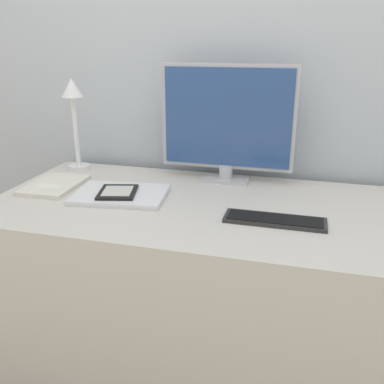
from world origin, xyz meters
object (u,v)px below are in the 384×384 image
at_px(monitor, 228,123).
at_px(ereader, 118,192).
at_px(desk_lamp, 74,109).
at_px(notebook, 54,185).
at_px(keyboard, 275,220).
at_px(laptop, 121,195).

distance_m(monitor, ereader, 0.51).
distance_m(desk_lamp, notebook, 0.36).
distance_m(monitor, keyboard, 0.50).
relative_size(laptop, desk_lamp, 0.90).
relative_size(monitor, desk_lamp, 1.34).
xyz_separation_m(monitor, notebook, (-0.64, -0.26, -0.23)).
relative_size(laptop, notebook, 1.32).
relative_size(keyboard, desk_lamp, 0.81).
height_order(keyboard, laptop, laptop).
distance_m(keyboard, ereader, 0.58).
relative_size(keyboard, notebook, 1.18).
distance_m(keyboard, desk_lamp, 1.00).
bearing_deg(ereader, desk_lamp, 137.61).
xyz_separation_m(keyboard, notebook, (-0.86, 0.12, 0.00)).
xyz_separation_m(laptop, notebook, (-0.30, 0.03, -0.00)).
height_order(monitor, notebook, monitor).
height_order(monitor, desk_lamp, monitor).
bearing_deg(monitor, ereader, -138.59).
bearing_deg(monitor, keyboard, -58.81).
height_order(desk_lamp, notebook, desk_lamp).
distance_m(ereader, desk_lamp, 0.50).
bearing_deg(keyboard, desk_lamp, 157.79).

